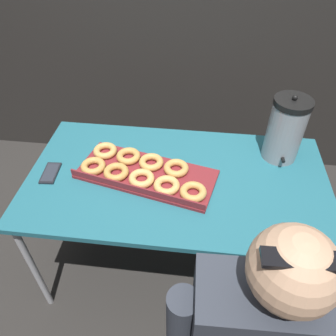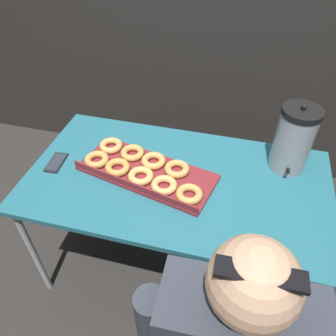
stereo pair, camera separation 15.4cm
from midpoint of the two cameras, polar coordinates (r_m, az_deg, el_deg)
The scene contains 5 objects.
ground_plane at distance 2.15m, azimuth 3.34°, elevation -16.00°, with size 12.00×12.00×0.00m, color #2D2B28.
folding_table at distance 1.61m, azimuth 4.31°, elevation -3.12°, with size 1.45×0.79×0.73m.
donut_box at distance 1.59m, azimuth -1.53°, elevation -0.36°, with size 0.71×0.42×0.05m.
coffee_urn at distance 1.68m, azimuth 23.55°, elevation 4.51°, with size 0.18×0.20×0.35m.
cell_phone at distance 1.73m, azimuth -16.51°, elevation 0.82°, with size 0.08×0.15×0.01m.
Camera 2 is at (0.24, -1.10, 1.83)m, focal length 35.00 mm.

